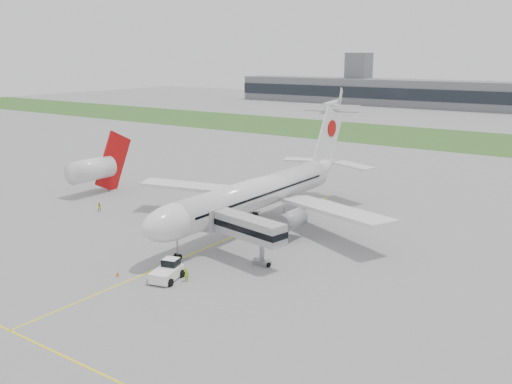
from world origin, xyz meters
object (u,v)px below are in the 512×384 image
Objects in this scene: pushback_tug at (168,271)px; ground_crew_near at (186,274)px; airliner at (260,192)px; neighbor_aircraft at (94,169)px; jet_bridge at (240,226)px.

pushback_tug is 2.52m from ground_crew_near.
airliner is 10.33× the size of pushback_tug.
neighbor_aircraft is at bearing -31.34° from ground_crew_near.
neighbor_aircraft is (-46.40, 13.58, 0.35)m from jet_bridge.
airliner is at bearing 82.66° from pushback_tug.
ground_crew_near is at bearing -29.61° from neighbor_aircraft.
jet_bridge is at bearing -18.47° from neighbor_aircraft.
ground_crew_near is at bearing -76.39° from airliner.
jet_bridge is at bearing -65.19° from airliner.
airliner reaches higher than pushback_tug.
ground_crew_near is (-0.77, -10.12, -3.83)m from jet_bridge.
airliner is at bearing -0.60° from neighbor_aircraft.
airliner reaches higher than jet_bridge.
pushback_tug reaches higher than ground_crew_near.
pushback_tug is at bearing 14.92° from ground_crew_near.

